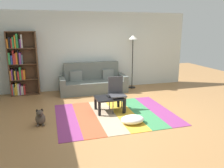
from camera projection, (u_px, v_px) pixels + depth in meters
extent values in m
plane|color=#9E7042|center=(117.00, 111.00, 5.83)|extent=(14.00, 14.00, 0.00)
cube|color=silver|center=(96.00, 51.00, 7.88)|extent=(6.80, 0.10, 2.70)
cube|color=#843370|center=(67.00, 120.00, 5.27)|extent=(0.49, 2.25, 0.01)
cube|color=#C64C2D|center=(87.00, 117.00, 5.40)|extent=(0.49, 2.25, 0.01)
cube|color=tan|center=(106.00, 115.00, 5.53)|extent=(0.49, 2.25, 0.01)
cube|color=gold|center=(124.00, 113.00, 5.66)|extent=(0.49, 2.25, 0.01)
cube|color=#387F4C|center=(142.00, 111.00, 5.79)|extent=(0.49, 2.25, 0.01)
cube|color=#843370|center=(158.00, 110.00, 5.92)|extent=(0.49, 2.25, 0.01)
cube|color=#59605B|center=(93.00, 87.00, 7.53)|extent=(1.90, 0.80, 0.40)
cube|color=#59605B|center=(92.00, 71.00, 7.69)|extent=(1.90, 0.20, 0.60)
cube|color=#59605B|center=(62.00, 86.00, 7.24)|extent=(0.18, 0.80, 0.56)
cube|color=#59605B|center=(122.00, 82.00, 7.79)|extent=(0.18, 0.80, 0.56)
cube|color=slate|center=(76.00, 76.00, 7.47)|extent=(0.42, 0.19, 0.36)
cube|color=slate|center=(108.00, 74.00, 7.76)|extent=(0.42, 0.19, 0.36)
cube|color=brown|center=(9.00, 64.00, 6.96)|extent=(0.04, 0.28, 2.05)
cube|color=brown|center=(38.00, 63.00, 7.19)|extent=(0.04, 0.28, 2.05)
cube|color=brown|center=(24.00, 63.00, 7.20)|extent=(0.90, 0.01, 2.05)
cube|color=brown|center=(26.00, 94.00, 7.32)|extent=(0.86, 0.28, 0.02)
cube|color=brown|center=(25.00, 79.00, 7.20)|extent=(0.86, 0.28, 0.02)
cube|color=brown|center=(23.00, 64.00, 7.07)|extent=(0.86, 0.28, 0.02)
cube|color=brown|center=(22.00, 48.00, 6.95)|extent=(0.86, 0.28, 0.02)
cube|color=brown|center=(20.00, 32.00, 6.83)|extent=(0.86, 0.28, 0.02)
cube|color=red|center=(13.00, 89.00, 7.16)|extent=(0.03, 0.26, 0.37)
cube|color=#668C99|center=(14.00, 89.00, 7.15)|extent=(0.03, 0.22, 0.36)
cube|color=gold|center=(15.00, 90.00, 7.20)|extent=(0.04, 0.26, 0.27)
cube|color=gold|center=(17.00, 89.00, 7.17)|extent=(0.05, 0.20, 0.39)
cube|color=silver|center=(19.00, 89.00, 7.18)|extent=(0.05, 0.20, 0.37)
cube|color=purple|center=(20.00, 89.00, 7.23)|extent=(0.03, 0.26, 0.35)
cube|color=silver|center=(22.00, 90.00, 7.23)|extent=(0.03, 0.22, 0.28)
cube|color=silver|center=(23.00, 90.00, 7.23)|extent=(0.03, 0.19, 0.28)
cube|color=red|center=(25.00, 89.00, 7.26)|extent=(0.04, 0.25, 0.30)
cube|color=orange|center=(11.00, 75.00, 7.04)|extent=(0.03, 0.24, 0.30)
cube|color=purple|center=(12.00, 74.00, 7.05)|extent=(0.04, 0.25, 0.34)
cube|color=black|center=(14.00, 74.00, 7.07)|extent=(0.03, 0.26, 0.33)
cube|color=gold|center=(16.00, 75.00, 7.09)|extent=(0.04, 0.26, 0.29)
cube|color=black|center=(17.00, 74.00, 7.05)|extent=(0.04, 0.18, 0.36)
cube|color=red|center=(19.00, 75.00, 7.07)|extent=(0.04, 0.17, 0.27)
cube|color=green|center=(20.00, 73.00, 7.09)|extent=(0.05, 0.20, 0.40)
cube|color=red|center=(22.00, 74.00, 7.13)|extent=(0.04, 0.23, 0.31)
cube|color=orange|center=(24.00, 74.00, 7.15)|extent=(0.05, 0.24, 0.31)
cube|color=green|center=(9.00, 58.00, 6.89)|extent=(0.05, 0.18, 0.37)
cube|color=#334CB2|center=(12.00, 60.00, 6.95)|extent=(0.05, 0.24, 0.28)
cube|color=red|center=(14.00, 57.00, 6.95)|extent=(0.03, 0.26, 0.43)
cube|color=red|center=(15.00, 59.00, 6.96)|extent=(0.05, 0.24, 0.34)
cube|color=orange|center=(17.00, 58.00, 6.97)|extent=(0.04, 0.23, 0.37)
cube|color=black|center=(19.00, 57.00, 6.98)|extent=(0.04, 0.25, 0.43)
cube|color=purple|center=(20.00, 58.00, 7.01)|extent=(0.05, 0.26, 0.36)
cube|color=#668C99|center=(22.00, 59.00, 7.00)|extent=(0.03, 0.20, 0.29)
cube|color=orange|center=(8.00, 44.00, 6.78)|extent=(0.04, 0.18, 0.28)
cube|color=black|center=(10.00, 42.00, 6.79)|extent=(0.05, 0.19, 0.34)
cube|color=red|center=(12.00, 43.00, 6.83)|extent=(0.04, 0.23, 0.29)
cube|color=green|center=(13.00, 43.00, 6.81)|extent=(0.05, 0.18, 0.33)
cube|color=orange|center=(15.00, 42.00, 6.82)|extent=(0.04, 0.18, 0.38)
cube|color=green|center=(17.00, 41.00, 6.86)|extent=(0.05, 0.25, 0.43)
cube|color=black|center=(19.00, 43.00, 6.89)|extent=(0.04, 0.24, 0.28)
cube|color=purple|center=(21.00, 43.00, 6.91)|extent=(0.03, 0.25, 0.27)
cube|color=silver|center=(22.00, 41.00, 6.86)|extent=(0.03, 0.16, 0.41)
cube|color=black|center=(109.00, 98.00, 5.72)|extent=(0.72, 0.56, 0.04)
cube|color=black|center=(99.00, 109.00, 5.46)|extent=(0.06, 0.06, 0.34)
cube|color=black|center=(124.00, 107.00, 5.63)|extent=(0.06, 0.06, 0.34)
cube|color=black|center=(96.00, 103.00, 5.90)|extent=(0.06, 0.06, 0.34)
cube|color=black|center=(118.00, 101.00, 6.07)|extent=(0.06, 0.06, 0.34)
ellipsoid|color=white|center=(132.00, 119.00, 5.04)|extent=(0.55, 0.40, 0.18)
ellipsoid|color=#473D33|center=(40.00, 119.00, 5.00)|extent=(0.22, 0.30, 0.26)
sphere|color=#473D33|center=(40.00, 113.00, 4.86)|extent=(0.15, 0.15, 0.15)
ellipsoid|color=black|center=(40.00, 115.00, 4.81)|extent=(0.06, 0.07, 0.05)
ellipsoid|color=black|center=(37.00, 111.00, 4.85)|extent=(0.05, 0.04, 0.08)
ellipsoid|color=black|center=(42.00, 110.00, 4.88)|extent=(0.05, 0.04, 0.08)
sphere|color=#473D33|center=(38.00, 126.00, 4.88)|extent=(0.06, 0.06, 0.06)
sphere|color=#473D33|center=(43.00, 125.00, 4.92)|extent=(0.06, 0.06, 0.06)
cylinder|color=black|center=(132.00, 87.00, 8.17)|extent=(0.26, 0.26, 0.02)
cylinder|color=black|center=(132.00, 64.00, 7.96)|extent=(0.03, 0.03, 1.74)
cone|color=white|center=(133.00, 37.00, 7.73)|extent=(0.32, 0.32, 0.14)
cube|color=black|center=(108.00, 96.00, 5.75)|extent=(0.06, 0.15, 0.02)
cube|color=#38383D|center=(117.00, 95.00, 5.72)|extent=(0.40, 0.40, 0.03)
cube|color=#38383D|center=(116.00, 85.00, 5.83)|extent=(0.40, 0.03, 0.44)
cylinder|color=#38383D|center=(113.00, 106.00, 5.57)|extent=(0.02, 0.02, 0.42)
cylinder|color=#38383D|center=(126.00, 105.00, 5.66)|extent=(0.02, 0.02, 0.42)
cylinder|color=#38383D|center=(109.00, 102.00, 5.89)|extent=(0.02, 0.02, 0.42)
cylinder|color=#38383D|center=(122.00, 101.00, 5.98)|extent=(0.02, 0.02, 0.42)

